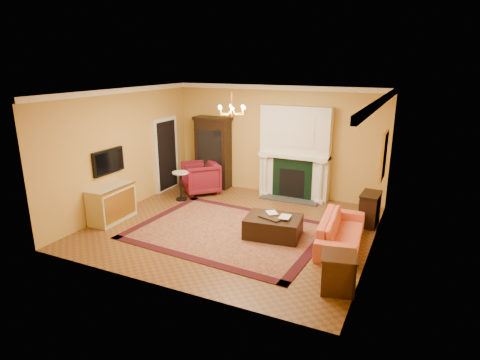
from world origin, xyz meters
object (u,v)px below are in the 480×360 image
Objects in this scene: pedestal_table at (181,184)px; end_table at (338,273)px; wingback_armchair at (201,176)px; commode at (112,203)px; console_table at (370,210)px; leather_ottoman at (273,226)px; china_cabinet at (213,154)px; coral_sofa at (342,227)px.

end_table is at bearing -29.30° from pedestal_table.
wingback_armchair is at bearing 143.29° from end_table.
commode reaches higher than end_table.
wingback_armchair is 1.33× the size of console_table.
wingback_armchair is 0.86× the size of commode.
end_table reaches higher than leather_ottoman.
china_cabinet reaches higher than end_table.
coral_sofa is (4.27, -2.37, -0.60)m from china_cabinet.
wingback_armchair is at bearing 139.74° from leather_ottoman.
china_cabinet is 1.77× the size of commode.
pedestal_table is (-0.16, -0.76, -0.03)m from wingback_armchair.
coral_sofa is at bearing 23.38° from wingback_armchair.
pedestal_table is at bearing 73.38° from coral_sofa.
console_table is (4.85, 0.38, -0.09)m from pedestal_table.
commode is at bearing -109.06° from pedestal_table.
end_table is (4.57, -4.11, -0.69)m from china_cabinet.
leather_ottoman is (2.87, -2.59, -0.77)m from china_cabinet.
end_table is at bearing -9.41° from commode.
commode is at bearing 96.00° from coral_sofa.
leather_ottoman is at bearing -42.03° from china_cabinet.
commode is at bearing 172.00° from end_table.
end_table is 0.83× the size of console_table.
pedestal_table is at bearing -172.70° from console_table.
commode is at bearing -175.56° from leather_ottoman.
commode is 1.85× the size of end_table.
china_cabinet reaches higher than pedestal_table.
console_table is at bearing -12.72° from china_cabinet.
wingback_armchair is at bearing 178.16° from console_table.
commode is 0.98× the size of leather_ottoman.
coral_sofa reaches higher than pedestal_table.
commode is at bearing -154.53° from console_table.
commode is 5.97m from console_table.
wingback_armchair is 5.77m from end_table.
wingback_armchair reaches higher than pedestal_table.
console_table is at bearing 21.23° from commode.
wingback_armchair is at bearing 77.77° from pedestal_table.
coral_sofa is 1.77m from end_table.
pedestal_table is 3.31m from leather_ottoman.
console_table is 2.34m from leather_ottoman.
china_cabinet is at bearing 131.04° from leather_ottoman.
china_cabinet is 3.51m from commode.
coral_sofa is at bearing -11.91° from pedestal_table.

